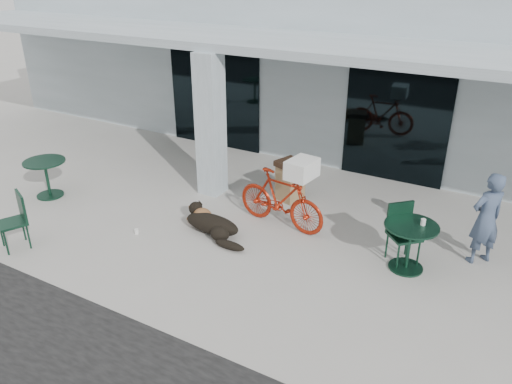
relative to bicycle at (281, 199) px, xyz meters
The scene contains 17 objects.
ground 1.81m from the bicycle, 109.11° to the right, with size 80.00×80.00×0.00m, color #ADAAA3.
building 7.10m from the bicycle, 94.67° to the left, with size 22.00×7.00×4.50m, color silver.
storefront_glass_left 5.10m from the bicycle, 138.26° to the left, with size 2.80×0.06×2.70m, color black.
storefront_glass_right 3.66m from the bicycle, 69.76° to the left, with size 2.40×0.06×2.70m, color black.
column 2.38m from the bicycle, 161.83° to the left, with size 0.50×0.50×3.12m, color silver.
overhang 3.34m from the bicycle, 105.88° to the left, with size 22.00×2.80×0.18m, color silver.
bicycle is the anchor object (origin of this frame).
laundry_basket 0.88m from the bicycle, ahead, with size 0.59×0.44×0.35m, color white.
dog 1.41m from the bicycle, 137.28° to the right, with size 1.33×0.44×0.44m, color black, non-canonical shape.
cup_near_dog 2.86m from the bicycle, 143.73° to the right, with size 0.08×0.08×0.10m, color white.
cafe_table_near 5.28m from the bicycle, 165.59° to the right, with size 0.89×0.89×0.84m, color #123525, non-canonical shape.
cafe_chair_near 4.95m from the bicycle, 140.91° to the right, with size 0.47×0.52×1.04m, color #123525, non-canonical shape.
cafe_table_far 2.59m from the bicycle, ahead, with size 0.90×0.90×0.84m, color #123525, non-canonical shape.
cafe_chair_far_a 2.44m from the bicycle, ahead, with size 0.48×0.53×1.06m, color #123525, non-canonical shape.
person 3.66m from the bicycle, ahead, with size 0.61×0.40×1.67m, color #40506C.
cup_on_table 2.75m from the bicycle, ahead, with size 0.08×0.08×0.11m, color white.
trash_receptacle 1.24m from the bicycle, 107.11° to the left, with size 0.53×0.53×0.90m, color olive, non-canonical shape.
Camera 1 is at (4.44, -6.20, 4.83)m, focal length 35.00 mm.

